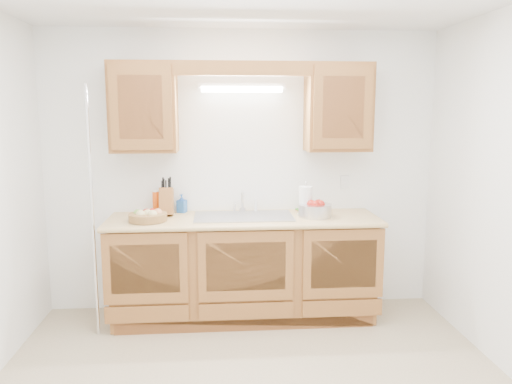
{
  "coord_description": "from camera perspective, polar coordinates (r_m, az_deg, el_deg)",
  "views": [
    {
      "loc": [
        -0.22,
        -2.97,
        1.79
      ],
      "look_at": [
        0.08,
        0.85,
        1.17
      ],
      "focal_mm": 35.0,
      "sensor_mm": 36.0,
      "label": 1
    }
  ],
  "objects": [
    {
      "name": "orange_canister",
      "position": [
        4.45,
        -11.29,
        -1.14
      ],
      "size": [
        0.08,
        0.08,
        0.21
      ],
      "rotation": [
        0.0,
        0.0,
        0.15
      ],
      "color": "#EE510D",
      "rests_on": "countertop"
    },
    {
      "name": "room",
      "position": [
        3.03,
        -0.21,
        -1.12
      ],
      "size": [
        3.52,
        3.5,
        2.5
      ],
      "color": "#BFAD8A",
      "rests_on": "ground"
    },
    {
      "name": "soap_bottle",
      "position": [
        4.49,
        -8.48,
        -1.29
      ],
      "size": [
        0.1,
        0.1,
        0.17
      ],
      "primitive_type": "imported",
      "rotation": [
        0.0,
        0.0,
        -0.39
      ],
      "color": "#2257AA",
      "rests_on": "countertop"
    },
    {
      "name": "valance",
      "position": [
        4.18,
        -1.48,
        13.96
      ],
      "size": [
        2.2,
        0.05,
        0.12
      ],
      "primitive_type": "cube",
      "color": "#99622C",
      "rests_on": "room"
    },
    {
      "name": "wire_shelf_pole",
      "position": [
        4.1,
        -18.2,
        -2.4
      ],
      "size": [
        0.03,
        0.03,
        2.0
      ],
      "primitive_type": "cylinder",
      "color": "silver",
      "rests_on": "ground"
    },
    {
      "name": "countertop",
      "position": [
        4.26,
        -1.4,
        -3.17
      ],
      "size": [
        2.3,
        0.63,
        0.04
      ],
      "primitive_type": "cube",
      "color": "#DBAF72",
      "rests_on": "base_cabinets"
    },
    {
      "name": "paper_towel",
      "position": [
        4.34,
        5.69,
        -1.03
      ],
      "size": [
        0.14,
        0.14,
        0.3
      ],
      "rotation": [
        0.0,
        0.0,
        -0.15
      ],
      "color": "silver",
      "rests_on": "countertop"
    },
    {
      "name": "outlet_plate",
      "position": [
        4.66,
        10.12,
        1.13
      ],
      "size": [
        0.08,
        0.01,
        0.12
      ],
      "primitive_type": "cube",
      "color": "white",
      "rests_on": "room"
    },
    {
      "name": "upper_cabinet_left",
      "position": [
        4.35,
        -12.7,
        9.4
      ],
      "size": [
        0.55,
        0.33,
        0.75
      ],
      "primitive_type": "cube",
      "color": "#99622C",
      "rests_on": "room"
    },
    {
      "name": "sponge",
      "position": [
        4.56,
        5.21,
        -2.02
      ],
      "size": [
        0.11,
        0.08,
        0.02
      ],
      "rotation": [
        0.0,
        0.0,
        0.28
      ],
      "color": "#CC333F",
      "rests_on": "countertop"
    },
    {
      "name": "knife_block",
      "position": [
        4.39,
        -10.19,
        -1.04
      ],
      "size": [
        0.12,
        0.2,
        0.34
      ],
      "rotation": [
        0.0,
        0.0,
        0.01
      ],
      "color": "#99622C",
      "rests_on": "countertop"
    },
    {
      "name": "base_cabinets",
      "position": [
        4.39,
        -1.39,
        -8.74
      ],
      "size": [
        2.2,
        0.6,
        0.86
      ],
      "primitive_type": "cube",
      "color": "#99622C",
      "rests_on": "ground"
    },
    {
      "name": "fluorescent_fixture",
      "position": [
        4.4,
        -1.63,
        11.86
      ],
      "size": [
        0.76,
        0.08,
        0.08
      ],
      "color": "white",
      "rests_on": "room"
    },
    {
      "name": "apple_bowl",
      "position": [
        4.3,
        6.78,
        -1.99
      ],
      "size": [
        0.32,
        0.32,
        0.15
      ],
      "rotation": [
        0.0,
        0.0,
        0.14
      ],
      "color": "silver",
      "rests_on": "countertop"
    },
    {
      "name": "sink",
      "position": [
        4.29,
        -1.41,
        -3.78
      ],
      "size": [
        0.84,
        0.46,
        0.36
      ],
      "color": "#9E9EA3",
      "rests_on": "countertop"
    },
    {
      "name": "upper_cabinet_right",
      "position": [
        4.43,
        9.36,
        9.5
      ],
      "size": [
        0.55,
        0.33,
        0.75
      ],
      "primitive_type": "cube",
      "color": "#99622C",
      "rests_on": "room"
    },
    {
      "name": "fruit_basket",
      "position": [
        4.2,
        -12.26,
        -2.69
      ],
      "size": [
        0.33,
        0.33,
        0.1
      ],
      "rotation": [
        0.0,
        0.0,
        -0.08
      ],
      "color": "#9D713F",
      "rests_on": "countertop"
    }
  ]
}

